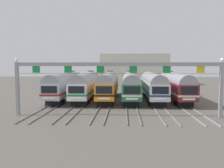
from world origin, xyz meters
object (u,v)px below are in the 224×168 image
Objects in this scene: commuter_train_silver at (153,85)px; commuter_train_maroon at (175,85)px; commuter_train_orange at (108,85)px; catenary_gantry at (117,72)px; commuter_train_stainless at (65,84)px; commuter_train_white at (87,84)px; commuter_train_green at (130,85)px.

commuter_train_maroon is (3.90, 0.00, 0.00)m from commuter_train_silver.
catenary_gantry reaches higher than commuter_train_orange.
commuter_train_maroon is (19.48, 0.00, 0.00)m from commuter_train_stainless.
commuter_train_silver is (11.69, -0.00, -0.00)m from commuter_train_white.
commuter_train_white is 3.90m from commuter_train_orange.
commuter_train_green and commuter_train_maroon have the same top height.
commuter_train_stainless is at bearing 179.98° from commuter_train_silver.
commuter_train_white and commuter_train_green have the same top height.
commuter_train_green is 13.89m from catenary_gantry.
commuter_train_green is at bearing 179.94° from commuter_train_silver.
commuter_train_stainless is 7.79m from commuter_train_orange.
commuter_train_orange is at bearing 98.21° from catenary_gantry.
commuter_train_white is 1.00× the size of commuter_train_green.
commuter_train_stainless is 16.85m from catenary_gantry.
commuter_train_white is 14.94m from catenary_gantry.
commuter_train_orange is 1.00× the size of commuter_train_maroon.
commuter_train_stainless and commuter_train_white have the same top height.
commuter_train_white is 15.58m from commuter_train_maroon.
commuter_train_silver is at bearing -179.94° from commuter_train_maroon.
catenary_gantry is (5.84, -13.50, 2.64)m from commuter_train_white.
catenary_gantry is (-5.84, -13.49, 2.64)m from commuter_train_silver.
commuter_train_green is 7.79m from commuter_train_maroon.
commuter_train_stainless is 15.58m from commuter_train_silver.
commuter_train_stainless is 11.69m from commuter_train_green.
commuter_train_stainless is 1.00× the size of commuter_train_white.
commuter_train_green is 1.00× the size of commuter_train_maroon.
commuter_train_white and commuter_train_orange have the same top height.
commuter_train_orange is 11.69m from commuter_train_maroon.
commuter_train_green is 3.90m from commuter_train_silver.
commuter_train_green reaches higher than commuter_train_silver.
commuter_train_stainless and commuter_train_maroon have the same top height.
catenary_gantry is (1.95, -13.50, 2.64)m from commuter_train_orange.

